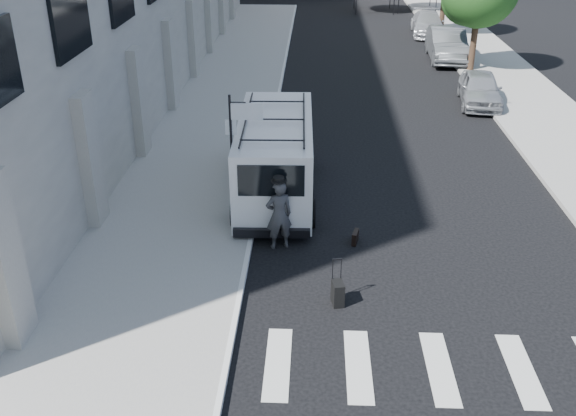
# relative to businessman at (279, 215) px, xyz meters

# --- Properties ---
(ground) EXTENTS (120.00, 120.00, 0.00)m
(ground) POSITION_rel_businessman_xyz_m (1.23, -1.63, -0.95)
(ground) COLOR black
(ground) RESTS_ON ground
(sidewalk_left) EXTENTS (4.50, 48.00, 0.15)m
(sidewalk_left) POSITION_rel_businessman_xyz_m (-3.02, 14.37, -0.88)
(sidewalk_left) COLOR gray
(sidewalk_left) RESTS_ON ground
(sidewalk_right) EXTENTS (4.00, 56.00, 0.15)m
(sidewalk_right) POSITION_rel_businessman_xyz_m (10.23, 18.37, -0.88)
(sidewalk_right) COLOR gray
(sidewalk_right) RESTS_ON ground
(sign_pole) EXTENTS (1.03, 0.07, 3.50)m
(sign_pole) POSITION_rel_businessman_xyz_m (-1.14, 1.58, 1.70)
(sign_pole) COLOR black
(sign_pole) RESTS_ON sidewalk_left
(businessman) EXTENTS (0.81, 0.66, 1.91)m
(businessman) POSITION_rel_businessman_xyz_m (0.00, 0.00, 0.00)
(businessman) COLOR #38383A
(businessman) RESTS_ON ground
(briefcase) EXTENTS (0.22, 0.46, 0.34)m
(briefcase) POSITION_rel_businessman_xyz_m (2.02, 0.31, -0.78)
(briefcase) COLOR black
(briefcase) RESTS_ON ground
(suitcase) EXTENTS (0.32, 0.43, 1.09)m
(suitcase) POSITION_rel_businessman_xyz_m (1.47, -2.52, -0.66)
(suitcase) COLOR black
(suitcase) RESTS_ON ground
(cargo_van) EXTENTS (2.44, 6.59, 2.45)m
(cargo_van) POSITION_rel_businessman_xyz_m (-0.28, 3.32, 0.31)
(cargo_van) COLOR silver
(cargo_van) RESTS_ON ground
(parked_car_a) EXTENTS (2.14, 4.32, 1.41)m
(parked_car_a) POSITION_rel_businessman_xyz_m (8.03, 12.83, -0.25)
(parked_car_a) COLOR gray
(parked_car_a) RESTS_ON ground
(parked_car_b) EXTENTS (2.07, 5.31, 1.72)m
(parked_car_b) POSITION_rel_businessman_xyz_m (8.03, 20.94, -0.09)
(parked_car_b) COLOR #53575A
(parked_car_b) RESTS_ON ground
(parked_car_c) EXTENTS (2.28, 4.95, 1.40)m
(parked_car_c) POSITION_rel_businessman_xyz_m (8.03, 27.75, -0.25)
(parked_car_c) COLOR #A4A6AC
(parked_car_c) RESTS_ON ground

